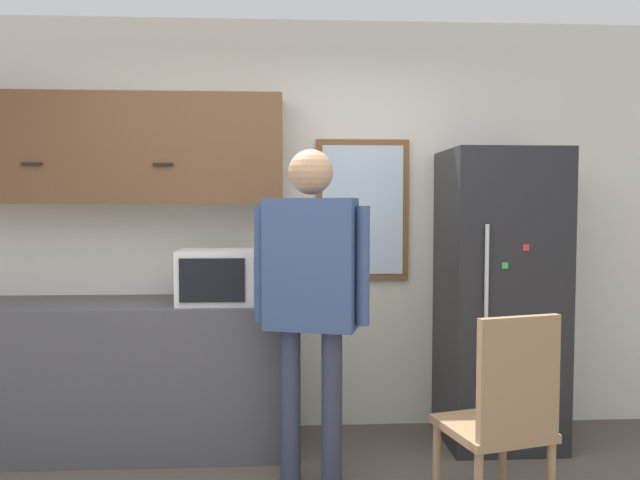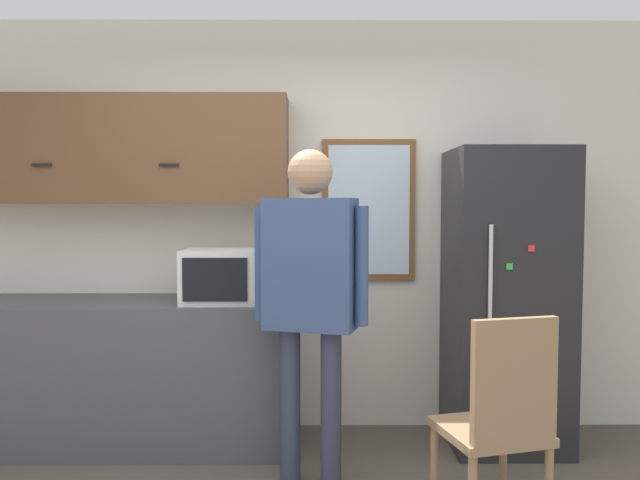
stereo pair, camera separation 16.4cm
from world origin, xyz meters
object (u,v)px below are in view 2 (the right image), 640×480
at_px(person, 310,279).
at_px(chair, 500,416).
at_px(refrigerator, 506,298).
at_px(microwave, 228,276).

bearing_deg(person, chair, -14.64).
height_order(person, chair, person).
xyz_separation_m(refrigerator, chair, (-0.34, -1.07, -0.37)).
relative_size(microwave, refrigerator, 0.29).
bearing_deg(chair, refrigerator, -122.25).
height_order(person, refrigerator, refrigerator).
bearing_deg(refrigerator, microwave, -177.67).
relative_size(microwave, chair, 0.53).
distance_m(microwave, person, 0.70).
bearing_deg(refrigerator, person, -155.29).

